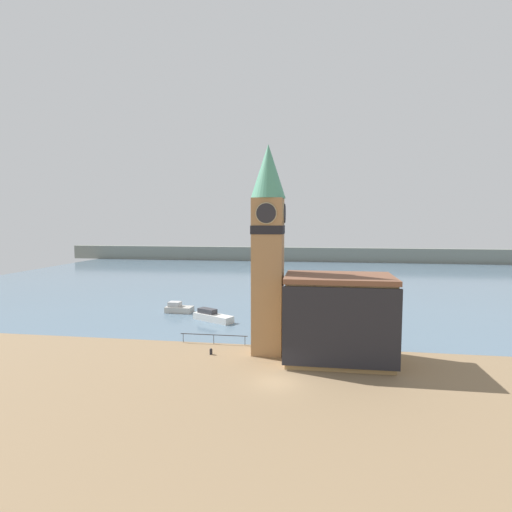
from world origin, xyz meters
name	(u,v)px	position (x,y,z in m)	size (l,w,h in m)	color
ground_plane	(277,382)	(0.00, 0.00, 0.00)	(160.00, 160.00, 0.00)	#846B4C
water	(303,276)	(0.00, 70.37, 0.00)	(160.00, 120.00, 0.00)	slate
far_shoreline	(306,254)	(0.00, 110.37, 2.50)	(180.00, 3.00, 5.00)	gray
pier_railing	(214,336)	(-8.41, 10.12, 0.93)	(8.03, 0.08, 1.09)	#333338
clock_tower	(268,244)	(-1.78, 7.98, 11.89)	(3.70, 3.70, 22.34)	#9E754C
pier_building	(338,318)	(5.64, 6.49, 4.43)	(10.94, 7.38, 8.81)	#A88451
boat_near	(212,316)	(-11.37, 20.64, 0.63)	(6.47, 4.63, 1.66)	silver
boat_far	(178,308)	(-18.01, 25.12, 0.62)	(4.26, 2.35, 1.66)	#B7B2A8
mooring_bollard_near	(211,351)	(-7.75, 6.37, 0.36)	(0.32, 0.32, 0.67)	black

